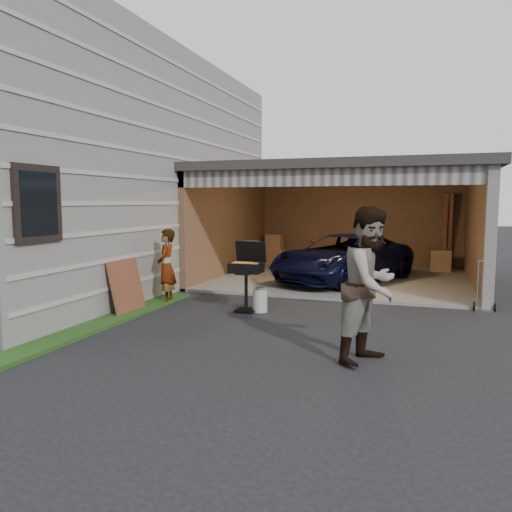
{
  "coord_description": "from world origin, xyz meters",
  "views": [
    {
      "loc": [
        2.76,
        -6.53,
        2.02
      ],
      "look_at": [
        0.16,
        1.09,
        1.15
      ],
      "focal_mm": 35.0,
      "sensor_mm": 36.0,
      "label": 1
    }
  ],
  "objects_px": {
    "man": "(371,285)",
    "hand_truck": "(485,302)",
    "woman": "(166,267)",
    "minivan": "(343,260)",
    "plywood_panel": "(127,287)",
    "propane_tank": "(260,301)",
    "bbq_grill": "(247,270)"
  },
  "relations": [
    {
      "from": "man",
      "to": "hand_truck",
      "type": "xyz_separation_m",
      "value": [
        1.71,
        3.66,
        -0.8
      ]
    },
    {
      "from": "woman",
      "to": "hand_truck",
      "type": "relative_size",
      "value": 1.56
    },
    {
      "from": "minivan",
      "to": "man",
      "type": "bearing_deg",
      "value": -53.17
    },
    {
      "from": "woman",
      "to": "plywood_panel",
      "type": "relative_size",
      "value": 1.49
    },
    {
      "from": "propane_tank",
      "to": "bbq_grill",
      "type": "bearing_deg",
      "value": -170.67
    },
    {
      "from": "minivan",
      "to": "plywood_panel",
      "type": "height_order",
      "value": "minivan"
    },
    {
      "from": "man",
      "to": "propane_tank",
      "type": "bearing_deg",
      "value": 69.1
    },
    {
      "from": "bbq_grill",
      "to": "propane_tank",
      "type": "distance_m",
      "value": 0.62
    },
    {
      "from": "plywood_panel",
      "to": "hand_truck",
      "type": "relative_size",
      "value": 1.05
    },
    {
      "from": "bbq_grill",
      "to": "hand_truck",
      "type": "relative_size",
      "value": 1.36
    },
    {
      "from": "man",
      "to": "hand_truck",
      "type": "distance_m",
      "value": 4.12
    },
    {
      "from": "minivan",
      "to": "man",
      "type": "relative_size",
      "value": 2.13
    },
    {
      "from": "plywood_panel",
      "to": "bbq_grill",
      "type": "bearing_deg",
      "value": 23.62
    },
    {
      "from": "woman",
      "to": "propane_tank",
      "type": "distance_m",
      "value": 2.08
    },
    {
      "from": "man",
      "to": "bbq_grill",
      "type": "relative_size",
      "value": 1.52
    },
    {
      "from": "propane_tank",
      "to": "hand_truck",
      "type": "distance_m",
      "value": 4.18
    },
    {
      "from": "hand_truck",
      "to": "plywood_panel",
      "type": "bearing_deg",
      "value": -155.06
    },
    {
      "from": "minivan",
      "to": "plywood_panel",
      "type": "distance_m",
      "value": 5.63
    },
    {
      "from": "minivan",
      "to": "hand_truck",
      "type": "distance_m",
      "value": 3.82
    },
    {
      "from": "minivan",
      "to": "plywood_panel",
      "type": "xyz_separation_m",
      "value": [
        -3.19,
        -4.64,
        -0.09
      ]
    },
    {
      "from": "man",
      "to": "plywood_panel",
      "type": "height_order",
      "value": "man"
    },
    {
      "from": "woman",
      "to": "bbq_grill",
      "type": "xyz_separation_m",
      "value": [
        1.76,
        -0.17,
        0.03
      ]
    },
    {
      "from": "minivan",
      "to": "propane_tank",
      "type": "distance_m",
      "value": 3.87
    },
    {
      "from": "plywood_panel",
      "to": "hand_truck",
      "type": "bearing_deg",
      "value": 20.45
    },
    {
      "from": "propane_tank",
      "to": "plywood_panel",
      "type": "bearing_deg",
      "value": -157.84
    },
    {
      "from": "minivan",
      "to": "hand_truck",
      "type": "xyz_separation_m",
      "value": [
        3.0,
        -2.34,
        -0.4
      ]
    },
    {
      "from": "bbq_grill",
      "to": "plywood_panel",
      "type": "xyz_separation_m",
      "value": [
        -2.0,
        -0.87,
        -0.28
      ]
    },
    {
      "from": "minivan",
      "to": "bbq_grill",
      "type": "relative_size",
      "value": 3.24
    },
    {
      "from": "man",
      "to": "plywood_panel",
      "type": "bearing_deg",
      "value": 97.78
    },
    {
      "from": "man",
      "to": "propane_tank",
      "type": "height_order",
      "value": "man"
    },
    {
      "from": "bbq_grill",
      "to": "plywood_panel",
      "type": "bearing_deg",
      "value": -156.38
    },
    {
      "from": "minivan",
      "to": "bbq_grill",
      "type": "distance_m",
      "value": 3.96
    }
  ]
}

